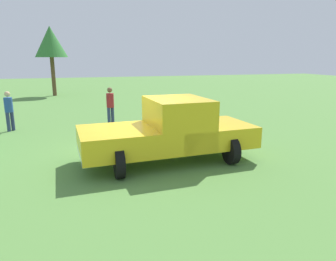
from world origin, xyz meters
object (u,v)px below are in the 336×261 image
Objects in this scene: pickup_truck at (172,129)px; person_bystander at (9,109)px; person_visitor at (110,104)px; tree_back_left at (50,42)px.

person_bystander is (-5.45, -5.17, -0.03)m from pickup_truck.
person_visitor is (-5.28, -1.14, 0.01)m from pickup_truck.
person_visitor is at bearing -139.07° from person_bystander.
person_bystander is at bearing -5.20° from tree_back_left.
pickup_truck reaches higher than person_visitor.
tree_back_left reaches higher than person_visitor.
tree_back_left is at bearing -18.28° from person_visitor.
pickup_truck is at bearing 160.62° from person_visitor.
tree_back_left is (-17.70, -4.06, 3.12)m from pickup_truck.
person_visitor is at bearing 13.24° from tree_back_left.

